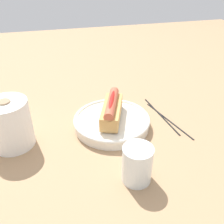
% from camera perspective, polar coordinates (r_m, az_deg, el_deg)
% --- Properties ---
extents(ground_plane, '(2.40, 2.40, 0.00)m').
position_cam_1_polar(ground_plane, '(0.74, 1.31, -3.15)').
color(ground_plane, '#9E7A56').
extents(serving_bowl, '(0.23, 0.23, 0.03)m').
position_cam_1_polar(serving_bowl, '(0.73, 0.00, -2.35)').
color(serving_bowl, silver).
rests_on(serving_bowl, ground_plane).
extents(hotdog_front, '(0.16, 0.10, 0.06)m').
position_cam_1_polar(hotdog_front, '(0.70, 0.00, 0.54)').
color(hotdog_front, tan).
rests_on(hotdog_front, serving_bowl).
extents(water_glass, '(0.07, 0.07, 0.09)m').
position_cam_1_polar(water_glass, '(0.56, 5.84, -12.13)').
color(water_glass, white).
rests_on(water_glass, ground_plane).
extents(paper_towel_roll, '(0.11, 0.11, 0.13)m').
position_cam_1_polar(paper_towel_roll, '(0.69, -22.63, -2.61)').
color(paper_towel_roll, white).
rests_on(paper_towel_roll, ground_plane).
extents(chopstick_near, '(0.22, 0.03, 0.01)m').
position_cam_1_polar(chopstick_near, '(0.80, 11.28, -0.71)').
color(chopstick_near, black).
rests_on(chopstick_near, ground_plane).
extents(chopstick_far, '(0.21, 0.06, 0.01)m').
position_cam_1_polar(chopstick_far, '(0.78, 12.97, -1.75)').
color(chopstick_far, black).
rests_on(chopstick_far, ground_plane).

